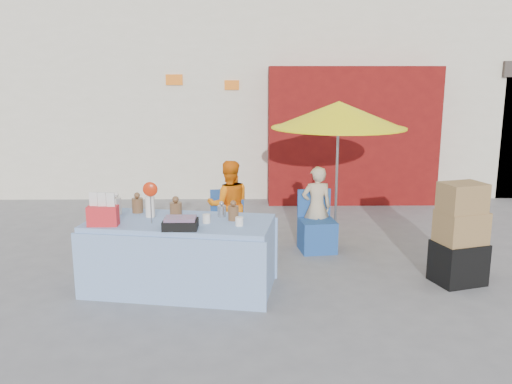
{
  "coord_description": "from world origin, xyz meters",
  "views": [
    {
      "loc": [
        0.22,
        -6.09,
        2.47
      ],
      "look_at": [
        0.31,
        0.6,
        1.0
      ],
      "focal_mm": 38.0,
      "sensor_mm": 36.0,
      "label": 1
    }
  ],
  "objects_px": {
    "vendor_beige": "(316,207)",
    "umbrella": "(339,115)",
    "chair_left": "(229,233)",
    "chair_right": "(317,233)",
    "box_stack": "(460,237)",
    "vendor_orange": "(229,205)",
    "market_table": "(180,254)"
  },
  "relations": [
    {
      "from": "chair_right",
      "to": "market_table",
      "type": "bearing_deg",
      "value": -149.81
    },
    {
      "from": "chair_right",
      "to": "vendor_beige",
      "type": "distance_m",
      "value": 0.37
    },
    {
      "from": "chair_left",
      "to": "chair_right",
      "type": "bearing_deg",
      "value": -7.74
    },
    {
      "from": "vendor_beige",
      "to": "box_stack",
      "type": "relative_size",
      "value": 0.97
    },
    {
      "from": "vendor_beige",
      "to": "umbrella",
      "type": "height_order",
      "value": "umbrella"
    },
    {
      "from": "vendor_beige",
      "to": "box_stack",
      "type": "bearing_deg",
      "value": 130.49
    },
    {
      "from": "market_table",
      "to": "box_stack",
      "type": "relative_size",
      "value": 1.86
    },
    {
      "from": "chair_left",
      "to": "box_stack",
      "type": "relative_size",
      "value": 0.69
    },
    {
      "from": "chair_right",
      "to": "vendor_orange",
      "type": "relative_size",
      "value": 0.67
    },
    {
      "from": "chair_right",
      "to": "box_stack",
      "type": "relative_size",
      "value": 0.69
    },
    {
      "from": "chair_left",
      "to": "vendor_orange",
      "type": "xyz_separation_m",
      "value": [
        0.0,
        0.13,
        0.38
      ]
    },
    {
      "from": "market_table",
      "to": "vendor_beige",
      "type": "distance_m",
      "value": 2.33
    },
    {
      "from": "chair_left",
      "to": "box_stack",
      "type": "xyz_separation_m",
      "value": [
        2.79,
        -1.24,
        0.31
      ]
    },
    {
      "from": "chair_right",
      "to": "box_stack",
      "type": "height_order",
      "value": "box_stack"
    },
    {
      "from": "chair_left",
      "to": "vendor_beige",
      "type": "bearing_deg",
      "value": -1.62
    },
    {
      "from": "market_table",
      "to": "box_stack",
      "type": "xyz_separation_m",
      "value": [
        3.31,
        0.14,
        0.14
      ]
    },
    {
      "from": "chair_left",
      "to": "umbrella",
      "type": "height_order",
      "value": "umbrella"
    },
    {
      "from": "chair_left",
      "to": "box_stack",
      "type": "bearing_deg",
      "value": -31.69
    },
    {
      "from": "market_table",
      "to": "chair_left",
      "type": "distance_m",
      "value": 1.48
    },
    {
      "from": "box_stack",
      "to": "chair_left",
      "type": "bearing_deg",
      "value": 156.05
    },
    {
      "from": "market_table",
      "to": "chair_right",
      "type": "xyz_separation_m",
      "value": [
        1.77,
        1.38,
        -0.17
      ]
    },
    {
      "from": "chair_left",
      "to": "chair_right",
      "type": "relative_size",
      "value": 1.0
    },
    {
      "from": "box_stack",
      "to": "chair_right",
      "type": "bearing_deg",
      "value": 141.18
    },
    {
      "from": "vendor_orange",
      "to": "box_stack",
      "type": "distance_m",
      "value": 3.11
    },
    {
      "from": "chair_right",
      "to": "vendor_orange",
      "type": "distance_m",
      "value": 1.31
    },
    {
      "from": "market_table",
      "to": "vendor_orange",
      "type": "bearing_deg",
      "value": 80.7
    },
    {
      "from": "vendor_beige",
      "to": "umbrella",
      "type": "xyz_separation_m",
      "value": [
        0.3,
        0.15,
        1.3
      ]
    },
    {
      "from": "chair_right",
      "to": "box_stack",
      "type": "xyz_separation_m",
      "value": [
        1.54,
        -1.24,
        0.31
      ]
    },
    {
      "from": "vendor_orange",
      "to": "box_stack",
      "type": "relative_size",
      "value": 1.04
    },
    {
      "from": "umbrella",
      "to": "vendor_orange",
      "type": "bearing_deg",
      "value": -174.47
    },
    {
      "from": "chair_right",
      "to": "umbrella",
      "type": "relative_size",
      "value": 0.41
    },
    {
      "from": "vendor_orange",
      "to": "vendor_beige",
      "type": "bearing_deg",
      "value": 172.26
    }
  ]
}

